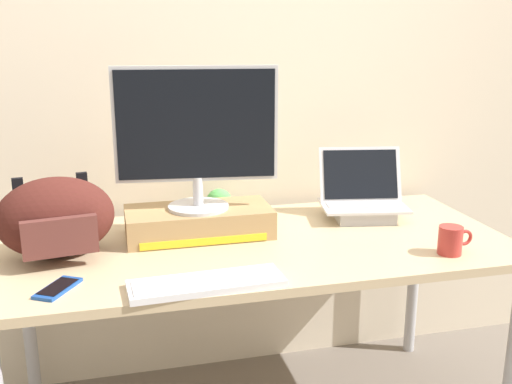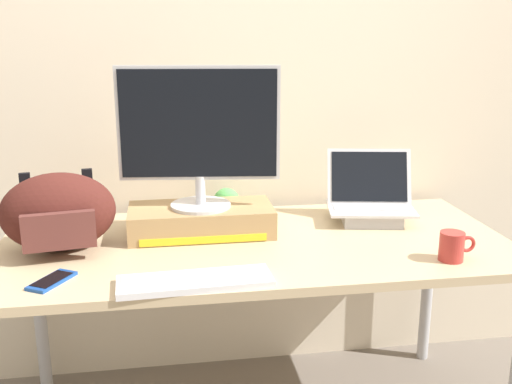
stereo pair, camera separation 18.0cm
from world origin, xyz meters
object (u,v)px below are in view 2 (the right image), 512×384
(desktop_monitor, at_px, (199,134))
(plush_toy, at_px, (226,201))
(messenger_backpack, at_px, (58,212))
(open_laptop, at_px, (370,207))
(external_keyboard, at_px, (195,281))
(cell_phone, at_px, (52,281))
(toner_box_yellow, at_px, (201,220))
(coffee_mug, at_px, (452,246))

(desktop_monitor, bearing_deg, plush_toy, 69.54)
(messenger_backpack, bearing_deg, desktop_monitor, 2.66)
(messenger_backpack, bearing_deg, plush_toy, 19.80)
(open_laptop, relative_size, external_keyboard, 0.79)
(desktop_monitor, height_order, messenger_backpack, desktop_monitor)
(external_keyboard, height_order, cell_phone, external_keyboard)
(open_laptop, xyz_separation_m, messenger_backpack, (-1.14, -0.15, 0.08))
(desktop_monitor, height_order, open_laptop, desktop_monitor)
(open_laptop, distance_m, cell_phone, 1.21)
(toner_box_yellow, height_order, external_keyboard, toner_box_yellow)
(coffee_mug, bearing_deg, desktop_monitor, 153.55)
(coffee_mug, height_order, cell_phone, coffee_mug)
(external_keyboard, bearing_deg, coffee_mug, 1.59)
(plush_toy, bearing_deg, external_keyboard, -103.81)
(desktop_monitor, relative_size, messenger_backpack, 1.40)
(desktop_monitor, distance_m, external_keyboard, 0.58)
(cell_phone, bearing_deg, desktop_monitor, 69.21)
(open_laptop, bearing_deg, external_keyboard, -134.12)
(open_laptop, distance_m, external_keyboard, 0.87)
(toner_box_yellow, distance_m, open_laptop, 0.66)
(messenger_backpack, relative_size, plush_toy, 3.80)
(desktop_monitor, xyz_separation_m, open_laptop, (0.66, 0.05, -0.31))
(toner_box_yellow, bearing_deg, cell_phone, -141.46)
(external_keyboard, xyz_separation_m, coffee_mug, (0.83, 0.06, 0.04))
(desktop_monitor, xyz_separation_m, coffee_mug, (0.78, -0.39, -0.32))
(external_keyboard, distance_m, cell_phone, 0.43)
(messenger_backpack, xyz_separation_m, coffee_mug, (1.26, -0.29, -0.08))
(desktop_monitor, distance_m, plush_toy, 0.41)
(open_laptop, bearing_deg, plush_toy, 172.62)
(messenger_backpack, relative_size, coffee_mug, 3.33)
(desktop_monitor, bearing_deg, toner_box_yellow, 87.48)
(desktop_monitor, height_order, plush_toy, desktop_monitor)
(open_laptop, relative_size, plush_toy, 3.41)
(external_keyboard, relative_size, cell_phone, 2.74)
(desktop_monitor, bearing_deg, open_laptop, 11.48)
(external_keyboard, xyz_separation_m, plush_toy, (0.17, 0.68, 0.04))
(open_laptop, bearing_deg, coffee_mug, -64.18)
(toner_box_yellow, bearing_deg, plush_toy, 62.53)
(external_keyboard, height_order, plush_toy, plush_toy)
(toner_box_yellow, relative_size, external_keyboard, 1.13)
(toner_box_yellow, bearing_deg, coffee_mug, -26.52)
(external_keyboard, height_order, coffee_mug, coffee_mug)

